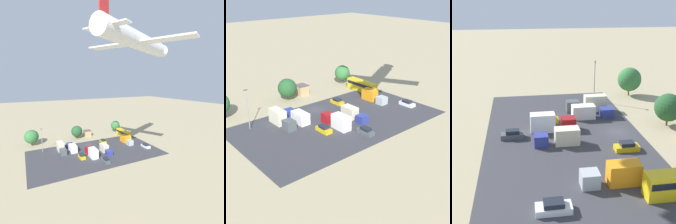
{
  "view_description": "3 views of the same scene",
  "coord_description": "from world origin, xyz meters",
  "views": [
    {
      "loc": [
        24.65,
        71.26,
        27.9
      ],
      "look_at": [
        -1.4,
        21.13,
        18.1
      ],
      "focal_mm": 28.0,
      "sensor_mm": 36.0,
      "label": 1
    },
    {
      "loc": [
        46.07,
        63.15,
        32.03
      ],
      "look_at": [
        3.54,
        13.73,
        4.62
      ],
      "focal_mm": 50.0,
      "sensor_mm": 36.0,
      "label": 2
    },
    {
      "loc": [
        -51.49,
        17.84,
        24.02
      ],
      "look_at": [
        1.35,
        9.82,
        4.11
      ],
      "focal_mm": 50.0,
      "sensor_mm": 36.0,
      "label": 3
    }
  ],
  "objects": [
    {
      "name": "light_pole_lot_centre",
      "position": [
        18.79,
        -0.2,
        5.37
      ],
      "size": [
        0.9,
        0.28,
        9.7
      ],
      "color": "gray",
      "rests_on": "ground"
    },
    {
      "name": "parked_car_0",
      "position": [
        -21.21,
        14.47,
        0.71
      ],
      "size": [
        1.98,
        4.36,
        1.5
      ],
      "color": "silver",
      "rests_on": "ground"
    },
    {
      "name": "parked_car_1",
      "position": [
        -7.4,
        0.65,
        0.71
      ],
      "size": [
        1.91,
        4.07,
        1.5
      ],
      "color": "gold",
      "rests_on": "ground"
    },
    {
      "name": "parking_lot_surface",
      "position": [
        0.0,
        10.0,
        0.04
      ],
      "size": [
        50.5,
        28.25,
        0.08
      ],
      "color": "#38383D",
      "rests_on": "ground"
    },
    {
      "name": "parked_truck_4",
      "position": [
        12.07,
        2.67,
        1.69
      ],
      "size": [
        2.35,
        8.85,
        3.52
      ],
      "color": "#4C5156",
      "rests_on": "ground"
    },
    {
      "name": "parked_truck_3",
      "position": [
        -16.66,
        5.72,
        1.49
      ],
      "size": [
        2.42,
        8.11,
        3.09
      ],
      "color": "#ADB2B7",
      "rests_on": "ground"
    },
    {
      "name": "ground_plane",
      "position": [
        0.0,
        0.0,
        0.0
      ],
      "size": [
        400.0,
        400.0,
        0.0
      ],
      "primitive_type": "plane",
      "color": "tan"
    },
    {
      "name": "tree_near_shed",
      "position": [
        22.13,
        -10.15,
        4.19
      ],
      "size": [
        6.0,
        6.0,
        7.19
      ],
      "color": "brown",
      "rests_on": "ground"
    },
    {
      "name": "parked_car_2",
      "position": [
        6.55,
        12.24,
        0.75
      ],
      "size": [
        1.86,
        4.03,
        1.62
      ],
      "color": "gold",
      "rests_on": "ground"
    },
    {
      "name": "parked_truck_2",
      "position": [
        -3.54,
        11.31,
        1.4
      ],
      "size": [
        2.39,
        7.76,
        2.89
      ],
      "color": "navy",
      "rests_on": "ground"
    },
    {
      "name": "parked_truck_0",
      "position": [
        2.56,
        12.3,
        1.65
      ],
      "size": [
        2.46,
        8.46,
        3.42
      ],
      "rotation": [
        0.0,
        0.0,
        3.14
      ],
      "color": "maroon",
      "rests_on": "ground"
    },
    {
      "name": "tree_apron_mid",
      "position": [
        1.68,
        -10.72,
        3.77
      ],
      "size": [
        5.45,
        5.45,
        6.5
      ],
      "color": "brown",
      "rests_on": "ground"
    },
    {
      "name": "parked_truck_1",
      "position": [
        7.86,
        3.35,
        1.36
      ],
      "size": [
        2.56,
        8.68,
        2.8
      ],
      "rotation": [
        0.0,
        0.0,
        3.14
      ],
      "color": "navy",
      "rests_on": "ground"
    },
    {
      "name": "parked_car_3",
      "position": [
        0.07,
        19.28,
        0.75
      ],
      "size": [
        1.73,
        4.24,
        1.61
      ],
      "color": "#4C5156",
      "rests_on": "ground"
    }
  ]
}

